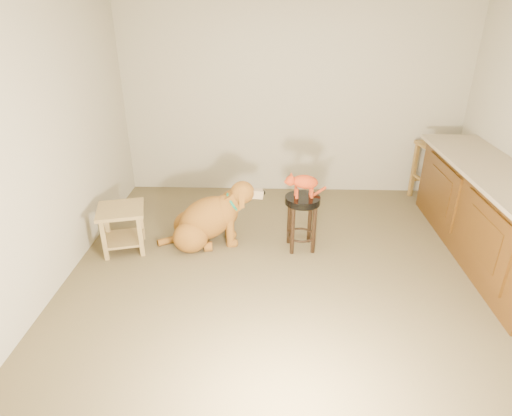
{
  "coord_description": "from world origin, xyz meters",
  "views": [
    {
      "loc": [
        -0.29,
        -3.65,
        2.41
      ],
      "look_at": [
        -0.44,
        0.42,
        0.45
      ],
      "focal_mm": 30.0,
      "sensor_mm": 36.0,
      "label": 1
    }
  ],
  "objects_px": {
    "tabby_kitten": "(302,183)",
    "padded_stool": "(302,212)",
    "side_table": "(122,222)",
    "wood_stool": "(433,171)",
    "golden_retriever": "(208,220)"
  },
  "relations": [
    {
      "from": "golden_retriever",
      "to": "side_table",
      "type": "bearing_deg",
      "value": -179.35
    },
    {
      "from": "side_table",
      "to": "tabby_kitten",
      "type": "xyz_separation_m",
      "value": [
        1.88,
        0.1,
        0.44
      ]
    },
    {
      "from": "golden_retriever",
      "to": "tabby_kitten",
      "type": "relative_size",
      "value": 2.6
    },
    {
      "from": "wood_stool",
      "to": "side_table",
      "type": "bearing_deg",
      "value": -159.01
    },
    {
      "from": "side_table",
      "to": "golden_retriever",
      "type": "bearing_deg",
      "value": 10.41
    },
    {
      "from": "side_table",
      "to": "tabby_kitten",
      "type": "bearing_deg",
      "value": 2.92
    },
    {
      "from": "side_table",
      "to": "tabby_kitten",
      "type": "distance_m",
      "value": 1.94
    },
    {
      "from": "tabby_kitten",
      "to": "side_table",
      "type": "bearing_deg",
      "value": 176.38
    },
    {
      "from": "tabby_kitten",
      "to": "padded_stool",
      "type": "bearing_deg",
      "value": -5.72
    },
    {
      "from": "padded_stool",
      "to": "golden_retriever",
      "type": "relative_size",
      "value": 0.51
    },
    {
      "from": "padded_stool",
      "to": "side_table",
      "type": "distance_m",
      "value": 1.9
    },
    {
      "from": "padded_stool",
      "to": "tabby_kitten",
      "type": "distance_m",
      "value": 0.33
    },
    {
      "from": "side_table",
      "to": "golden_retriever",
      "type": "height_order",
      "value": "golden_retriever"
    },
    {
      "from": "padded_stool",
      "to": "side_table",
      "type": "relative_size",
      "value": 1.05
    },
    {
      "from": "padded_stool",
      "to": "side_table",
      "type": "xyz_separation_m",
      "value": [
        -1.89,
        -0.1,
        -0.11
      ]
    }
  ]
}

